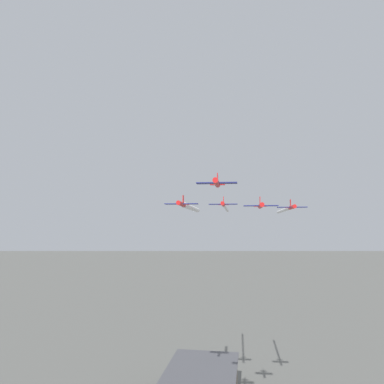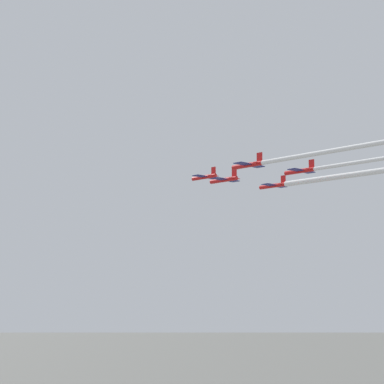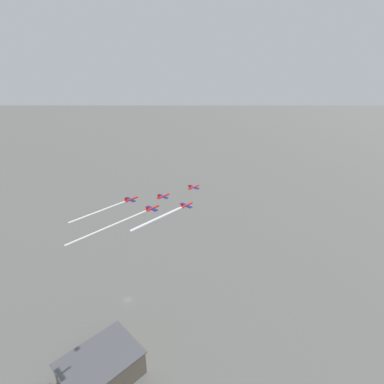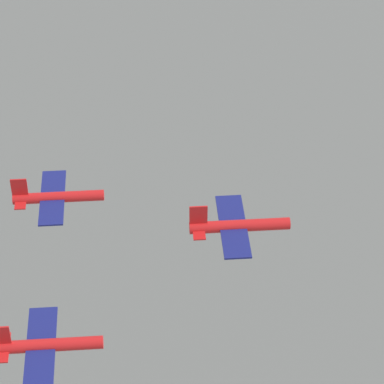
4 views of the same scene
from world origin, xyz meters
TOP-DOWN VIEW (x-y plane):
  - jet_0 at (-36.46, 23.04)m, footprint 8.24×7.73m
  - jet_1 at (-20.80, 14.57)m, footprint 8.24×7.73m
  - jet_2 at (-21.45, 32.61)m, footprint 8.24×7.73m
  - jet_3 at (-5.15, 6.10)m, footprint 8.24×7.73m
  - jet_4 at (-5.80, 24.14)m, footprint 8.24×7.73m
  - smoke_trail_2 at (-1.84, 33.31)m, footprint 31.72×2.44m
  - smoke_trail_3 at (14.35, 6.80)m, footprint 31.49×2.06m
  - smoke_trail_4 at (18.80, 25.02)m, footprint 41.68×2.36m

SIDE VIEW (x-z plane):
  - jet_1 at x=-20.80m, z-range 69.68..72.44m
  - smoke_trail_3 at x=14.35m, z-range 70.94..71.87m
  - jet_3 at x=-5.15m, z-range 70.06..72.82m
  - smoke_trail_2 at x=-1.84m, z-range 70.91..72.22m
  - jet_2 at x=-21.45m, z-range 70.23..72.99m
  - smoke_trail_4 at x=18.80m, z-range 71.88..72.75m
  - jet_4 at x=-5.80m, z-range 70.98..73.74m
  - jet_0 at x=-36.46m, z-range 73.19..75.95m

